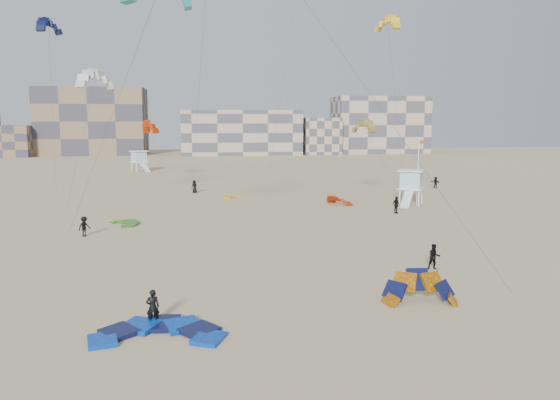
{
  "coord_description": "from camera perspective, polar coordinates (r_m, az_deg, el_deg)",
  "views": [
    {
      "loc": [
        0.42,
        -21.42,
        8.9
      ],
      "look_at": [
        4.13,
        6.0,
        4.93
      ],
      "focal_mm": 35.0,
      "sensor_mm": 36.0,
      "label": 1
    }
  ],
  "objects": [
    {
      "name": "kite_ground_red_far",
      "position": [
        59.7,
        6.13,
        -0.46
      ],
      "size": [
        4.37,
        4.31,
        2.92
      ],
      "primitive_type": null,
      "rotation": [
        0.6,
        0.0,
        2.11
      ],
      "color": "#BB2B00",
      "rests_on": "ground"
    },
    {
      "name": "kite_ground_yellow",
      "position": [
        65.15,
        -4.94,
        0.28
      ],
      "size": [
        3.92,
        3.92,
        0.53
      ],
      "primitive_type": null,
      "rotation": [
        0.05,
        0.0,
        0.77
      ],
      "color": "orange",
      "rests_on": "ground"
    },
    {
      "name": "kite_fly_navy",
      "position": [
        74.65,
        -23.02,
        16.27
      ],
      "size": [
        4.79,
        6.06,
        20.7
      ],
      "rotation": [
        0.0,
        0.0,
        1.12
      ],
      "color": "#0F0D41",
      "rests_on": "ground"
    },
    {
      "name": "kitesurfer_e",
      "position": [
        69.71,
        -8.93,
        1.39
      ],
      "size": [
        0.92,
        0.78,
        1.61
      ],
      "primitive_type": "imported",
      "rotation": [
        0.0,
        0.0,
        -0.4
      ],
      "color": "black",
      "rests_on": "ground"
    },
    {
      "name": "kitesurfer_f",
      "position": [
        76.77,
        15.94,
        1.78
      ],
      "size": [
        1.12,
        1.49,
        1.57
      ],
      "primitive_type": "imported",
      "rotation": [
        0.0,
        0.0,
        -1.06
      ],
      "color": "black",
      "rests_on": "ground"
    },
    {
      "name": "kite_fly_red",
      "position": [
        83.61,
        -13.44,
        7.32
      ],
      "size": [
        5.03,
        5.22,
        8.49
      ],
      "rotation": [
        0.0,
        0.0,
        2.08
      ],
      "color": "#BB2B00",
      "rests_on": "ground"
    },
    {
      "name": "condo_east",
      "position": [
        161.24,
        10.31,
        7.71
      ],
      "size": [
        26.0,
        14.0,
        16.0
      ],
      "primitive_type": "cube",
      "color": "tan",
      "rests_on": "ground"
    },
    {
      "name": "ground",
      "position": [
        23.2,
        -8.41,
        -14.48
      ],
      "size": [
        320.0,
        320.0,
        0.0
      ],
      "primitive_type": "plane",
      "color": "tan",
      "rests_on": "ground"
    },
    {
      "name": "kitesurfer_c",
      "position": [
        45.34,
        -19.77,
        -2.62
      ],
      "size": [
        1.14,
        1.14,
        1.59
      ],
      "primitive_type": "imported",
      "rotation": [
        0.0,
        0.0,
        0.79
      ],
      "color": "black",
      "rests_on": "ground"
    },
    {
      "name": "kitesurfer_d",
      "position": [
        54.57,
        12.06,
        -0.51
      ],
      "size": [
        0.72,
        1.07,
        1.68
      ],
      "primitive_type": "imported",
      "rotation": [
        0.0,
        0.0,
        1.92
      ],
      "color": "black",
      "rests_on": "ground"
    },
    {
      "name": "kite_ground_orange",
      "position": [
        28.43,
        14.42,
        -10.34
      ],
      "size": [
        4.07,
        4.01,
        3.71
      ],
      "primitive_type": null,
      "rotation": [
        0.93,
        0.0,
        -0.1
      ],
      "color": "orange",
      "rests_on": "ground"
    },
    {
      "name": "condo_fill_right",
      "position": [
        152.77,
        4.27,
        6.68
      ],
      "size": [
        10.0,
        10.0,
        10.0
      ],
      "primitive_type": "cube",
      "color": "tan",
      "rests_on": "ground"
    },
    {
      "name": "kite_fly_grey",
      "position": [
        59.73,
        -18.77,
        11.69
      ],
      "size": [
        5.3,
        11.16,
        13.47
      ],
      "rotation": [
        0.0,
        0.0,
        0.75
      ],
      "color": "silver",
      "rests_on": "ground"
    },
    {
      "name": "kite_ground_blue",
      "position": [
        24.09,
        -12.61,
        -13.72
      ],
      "size": [
        5.42,
        5.64,
        0.82
      ],
      "primitive_type": null,
      "rotation": [
        0.05,
        0.0,
        -0.08
      ],
      "color": "blue",
      "rests_on": "ground"
    },
    {
      "name": "condo_mid",
      "position": [
        151.75,
        -4.11,
        7.05
      ],
      "size": [
        32.0,
        16.0,
        12.0
      ],
      "primitive_type": "cube",
      "color": "tan",
      "rests_on": "ground"
    },
    {
      "name": "kite_fly_yellow",
      "position": [
        72.75,
        11.19,
        17.53
      ],
      "size": [
        7.95,
        9.98,
        21.38
      ],
      "rotation": [
        0.0,
        0.0,
        -1.12
      ],
      "color": "orange",
      "rests_on": "ground"
    },
    {
      "name": "lifeguard_tower_near",
      "position": [
        60.86,
        13.55,
        1.31
      ],
      "size": [
        3.66,
        5.68,
        3.78
      ],
      "rotation": [
        0.0,
        0.0,
        -0.54
      ],
      "color": "white",
      "rests_on": "ground"
    },
    {
      "name": "flagpole",
      "position": [
        60.15,
        14.23,
        3.05
      ],
      "size": [
        0.59,
        0.09,
        7.22
      ],
      "color": "white",
      "rests_on": "ground"
    },
    {
      "name": "kitesurfer_b",
      "position": [
        34.55,
        15.81,
        -5.74
      ],
      "size": [
        0.84,
        0.69,
        1.57
      ],
      "primitive_type": "imported",
      "rotation": [
        0.0,
        0.0,
        -0.14
      ],
      "color": "black",
      "rests_on": "ground"
    },
    {
      "name": "kitesurfer_main",
      "position": [
        25.12,
        -13.15,
        -10.86
      ],
      "size": [
        0.65,
        0.49,
        1.61
      ],
      "primitive_type": "imported",
      "rotation": [
        0.0,
        0.0,
        3.34
      ],
      "color": "black",
      "rests_on": "ground"
    },
    {
      "name": "kite_ground_green",
      "position": [
        49.68,
        -15.94,
        -2.47
      ],
      "size": [
        4.37,
        4.29,
        0.87
      ],
      "primitive_type": null,
      "rotation": [
        0.11,
        0.0,
        -1.04
      ],
      "color": "#328617",
      "rests_on": "ground"
    },
    {
      "name": "condo_fill_left",
      "position": [
        157.78,
        -26.46,
        5.53
      ],
      "size": [
        12.0,
        10.0,
        8.0
      ],
      "primitive_type": "cube",
      "color": "#796249",
      "rests_on": "ground"
    },
    {
      "name": "condo_west_b",
      "position": [
        158.37,
        -18.95,
        7.76
      ],
      "size": [
        28.0,
        14.0,
        18.0
      ],
      "primitive_type": "cube",
      "color": "#796249",
      "rests_on": "ground"
    },
    {
      "name": "kite_fly_olive",
      "position": [
        63.31,
        8.75,
        7.5
      ],
      "size": [
        4.28,
        10.15,
        8.49
      ],
      "rotation": [
        0.0,
        0.0,
        -0.95
      ],
      "color": "olive",
      "rests_on": "ground"
    },
    {
      "name": "lifeguard_tower_far",
      "position": [
        101.84,
        -14.51,
        3.94
      ],
      "size": [
        3.67,
        5.66,
        3.76
      ],
      "rotation": [
        0.0,
        0.0,
        0.56
      ],
      "color": "white",
      "rests_on": "ground"
    }
  ]
}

